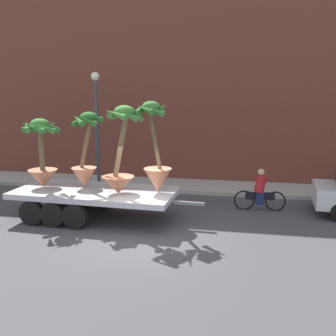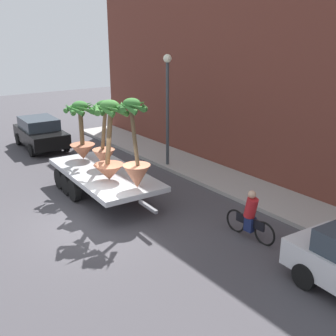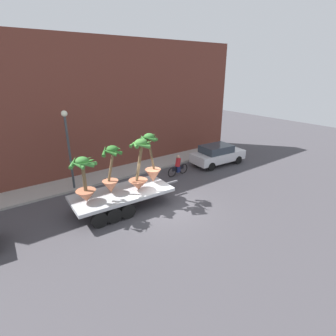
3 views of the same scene
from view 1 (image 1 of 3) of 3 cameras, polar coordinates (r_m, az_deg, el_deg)
ground_plane at (r=11.70m, az=-3.72°, el=-10.02°), size 60.00×60.00×0.00m
sidewalk at (r=17.37m, az=1.34°, el=-2.58°), size 24.00×2.20×0.15m
building_facade at (r=18.54m, az=2.31°, el=12.51°), size 24.00×1.20×9.27m
flatbed_trailer at (r=13.41m, az=-11.51°, el=-4.01°), size 6.39×2.63×0.98m
potted_palm_rear at (r=13.44m, az=-11.90°, el=1.64°), size 1.20×1.20×2.57m
potted_palm_middle at (r=12.45m, az=-6.93°, el=1.39°), size 1.32×1.25×2.81m
potted_palm_front at (r=12.54m, az=-1.78°, el=1.31°), size 1.15×1.13×2.93m
potted_palm_extra at (r=13.90m, az=-17.91°, el=1.49°), size 1.36×1.37×2.34m
cyclist at (r=14.36m, az=13.28°, el=-3.43°), size 1.84×0.37×1.54m
street_lamp at (r=17.01m, az=-10.39°, el=7.71°), size 0.36×0.36×4.83m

